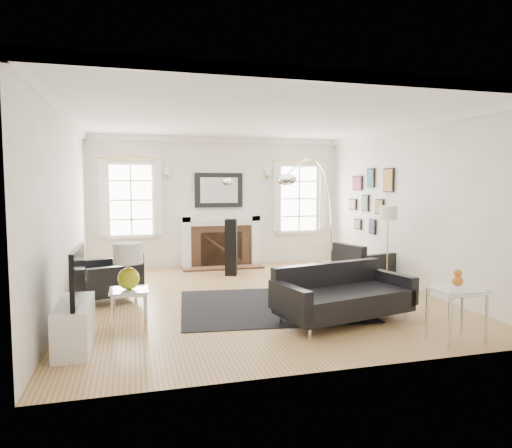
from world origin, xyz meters
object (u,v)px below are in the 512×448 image
object	(u,v)px
fireplace	(221,242)
gourd_lamp	(128,263)
armchair_right	(361,264)
arc_floor_lamp	(311,212)
coffee_table	(306,272)
armchair_left	(112,278)
sofa	(341,296)

from	to	relation	value
fireplace	gourd_lamp	world-z (taller)	fireplace
armchair_right	arc_floor_lamp	xyz separation A→B (m)	(-0.76, 0.51, 0.94)
fireplace	coffee_table	bearing A→B (deg)	-70.02
gourd_lamp	coffee_table	bearing A→B (deg)	26.06
armchair_left	gourd_lamp	distance (m)	1.66
armchair_right	gourd_lamp	xyz separation A→B (m)	(-4.02, -1.74, 0.50)
coffee_table	arc_floor_lamp	xyz separation A→B (m)	(0.43, 0.86, 0.95)
arc_floor_lamp	armchair_left	bearing A→B (deg)	-169.06
coffee_table	armchair_left	bearing A→B (deg)	176.66
coffee_table	arc_floor_lamp	size ratio (longest dim) A/B	0.34
armchair_right	coffee_table	bearing A→B (deg)	-163.40
coffee_table	sofa	bearing A→B (deg)	-95.94
fireplace	armchair_right	world-z (taller)	fireplace
sofa	coffee_table	size ratio (longest dim) A/B	2.48
armchair_right	arc_floor_lamp	world-z (taller)	arc_floor_lamp
sofa	armchair_left	world-z (taller)	armchair_left
arc_floor_lamp	sofa	bearing A→B (deg)	-103.28
armchair_left	coffee_table	world-z (taller)	armchair_left
arc_floor_lamp	fireplace	bearing A→B (deg)	128.03
armchair_left	armchair_right	xyz separation A→B (m)	(4.28, 0.17, -0.02)
sofa	arc_floor_lamp	bearing A→B (deg)	76.72
arc_floor_lamp	gourd_lamp	bearing A→B (deg)	-145.42
fireplace	armchair_right	distance (m)	3.13
fireplace	arc_floor_lamp	size ratio (longest dim) A/B	0.73
fireplace	arc_floor_lamp	world-z (taller)	arc_floor_lamp
armchair_right	sofa	bearing A→B (deg)	-123.77
fireplace	arc_floor_lamp	distance (m)	2.35
gourd_lamp	arc_floor_lamp	world-z (taller)	arc_floor_lamp
gourd_lamp	arc_floor_lamp	distance (m)	3.99
coffee_table	gourd_lamp	distance (m)	3.20
armchair_right	fireplace	bearing A→B (deg)	133.33
sofa	gourd_lamp	size ratio (longest dim) A/B	3.43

